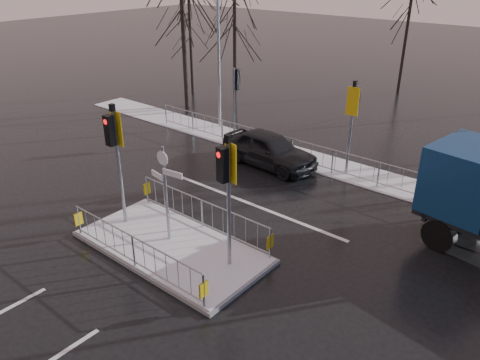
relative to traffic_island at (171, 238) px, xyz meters
The scene contains 10 objects.
ground 0.39m from the traffic_island, 42.90° to the right, with size 120.00×120.00×0.00m, color black.
snow_verge 8.60m from the traffic_island, 89.92° to the left, with size 30.00×2.00×0.04m, color silver.
lane_markings 0.52m from the traffic_island, 88.07° to the right, with size 8.00×11.38×0.01m.
traffic_island is the anchor object (origin of this frame).
far_kerb_fixtures 8.11m from the traffic_island, 87.84° to the left, with size 18.00×0.65×3.83m.
car_far_lane 7.19m from the traffic_island, 102.03° to the left, with size 1.75×4.34×1.48m, color black.
tree_near_b 15.57m from the traffic_island, 122.60° to the left, with size 4.00×4.00×7.55m.
tree_near_c 18.84m from the traffic_island, 132.79° to the left, with size 3.50×3.50×6.61m.
tree_far_a 22.52m from the traffic_island, 95.17° to the left, with size 3.75×3.75×7.08m.
street_lamp_left 12.17m from the traffic_island, 124.07° to the left, with size 1.25×0.18×8.20m.
Camera 1 is at (9.27, -7.91, 8.05)m, focal length 35.00 mm.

